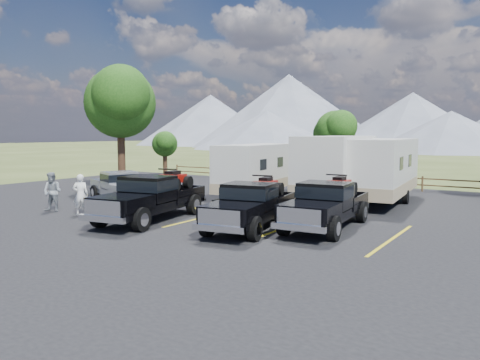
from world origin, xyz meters
The scene contains 17 objects.
ground centered at (0.00, 0.00, 0.00)m, with size 320.00×320.00×0.00m, color #3B4B1F.
asphalt_lot centered at (0.00, 3.00, 0.02)m, with size 44.00×34.00×0.04m, color black.
stall_lines centered at (0.00, 4.00, 0.04)m, with size 12.12×5.50×0.01m.
tree_big_nw centered at (-12.55, 9.03, 5.60)m, with size 5.54×5.18×7.84m.
tree_north centered at (-2.03, 19.02, 3.83)m, with size 3.46×3.24×5.25m.
tree_nw_small centered at (-16.02, 17.01, 2.78)m, with size 2.59×2.43×3.85m.
rail_fence centered at (2.00, 18.50, 0.61)m, with size 36.12×0.12×1.00m.
mountain_range centered at (-7.63, 105.98, 7.87)m, with size 209.00×71.00×20.00m.
rig_left centered at (-3.45, 2.21, 1.04)m, with size 2.99×6.49×2.08m.
rig_center centered at (0.95, 3.04, 0.98)m, with size 2.86×6.09×1.96m.
rig_right centered at (3.36, 4.64, 1.00)m, with size 2.47×6.08×1.99m.
trailer_left centered at (-3.31, 10.61, 1.61)m, with size 3.06×8.70×3.01m.
trailer_center centered at (1.06, 11.59, 1.86)m, with size 3.52×10.08×3.48m.
trailer_right centered at (3.27, 12.22, 1.79)m, with size 3.14×9.64×3.33m.
pickup_silver centered at (-8.49, 5.16, 0.88)m, with size 5.61×3.60×1.61m.
person_a centered at (-7.02, 1.44, 0.95)m, with size 0.66×0.44×1.82m, color white.
person_b centered at (-8.88, 1.33, 0.96)m, with size 0.89×0.69×1.83m, color gray.
Camera 1 is at (10.18, -12.05, 3.67)m, focal length 35.00 mm.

